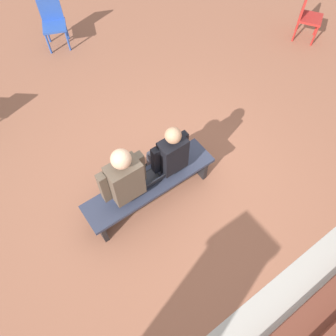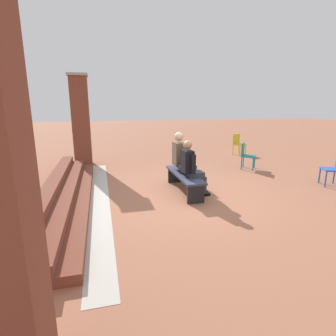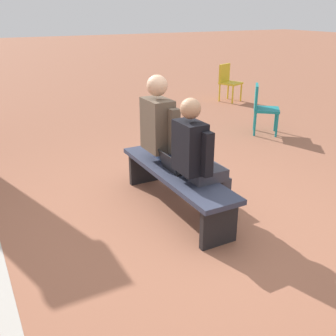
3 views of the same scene
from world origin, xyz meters
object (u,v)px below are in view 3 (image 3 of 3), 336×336
at_px(plastic_chair_far_left, 262,106).
at_px(laptop, 175,166).
at_px(person_student, 198,157).
at_px(person_adult, 167,135).
at_px(bench, 176,179).
at_px(plastic_chair_near_bench_left, 228,80).

bearing_deg(plastic_chair_far_left, laptop, 123.02).
distance_m(person_student, laptop, 0.39).
bearing_deg(person_adult, person_student, 179.42).
relative_size(bench, person_adult, 1.29).
bearing_deg(plastic_chair_far_left, person_adult, 118.51).
bearing_deg(laptop, person_student, -167.24).
height_order(bench, laptop, laptop).
bearing_deg(plastic_chair_near_bench_left, plastic_chair_far_left, 156.43).
height_order(laptop, plastic_chair_near_bench_left, plastic_chair_near_bench_left).
relative_size(plastic_chair_far_left, plastic_chair_near_bench_left, 1.00).
height_order(bench, person_student, person_student).
height_order(bench, person_adult, person_adult).
bearing_deg(plastic_chair_near_bench_left, laptop, 138.00).
distance_m(laptop, plastic_chair_far_left, 3.20).
xyz_separation_m(bench, plastic_chair_near_bench_left, (4.14, -3.71, 0.13)).
relative_size(person_adult, laptop, 4.35).
relative_size(bench, plastic_chair_near_bench_left, 2.14).
bearing_deg(person_adult, plastic_chair_near_bench_left, -43.75).
bearing_deg(plastic_chair_near_bench_left, person_adult, 136.25).
distance_m(person_student, plastic_chair_far_left, 3.34).
xyz_separation_m(person_adult, laptop, (-0.33, 0.08, -0.24)).
distance_m(person_adult, laptop, 0.42).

